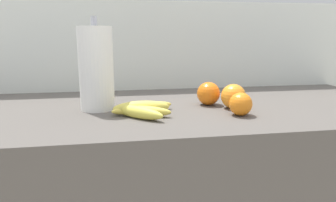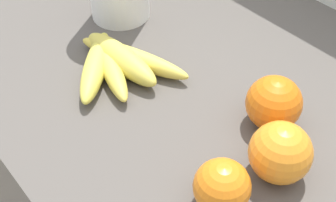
{
  "view_description": "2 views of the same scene",
  "coord_description": "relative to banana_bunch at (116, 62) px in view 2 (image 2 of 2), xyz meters",
  "views": [
    {
      "loc": [
        -0.19,
        -1.04,
        1.16
      ],
      "look_at": [
        -0.03,
        -0.1,
        0.96
      ],
      "focal_mm": 33.52,
      "sensor_mm": 36.0,
      "label": 1
    },
    {
      "loc": [
        0.4,
        -0.42,
        1.41
      ],
      "look_at": [
        0.03,
        -0.12,
        0.96
      ],
      "focal_mm": 49.15,
      "sensor_mm": 36.0,
      "label": 2
    }
  ],
  "objects": [
    {
      "name": "orange_back_left",
      "position": [
        0.31,
        0.04,
        0.02
      ],
      "size": [
        0.08,
        0.08,
        0.08
      ],
      "primitive_type": "sphere",
      "color": "orange",
      "rests_on": "counter"
    },
    {
      "name": "orange_right",
      "position": [
        0.3,
        -0.05,
        0.02
      ],
      "size": [
        0.07,
        0.07,
        0.07
      ],
      "primitive_type": "sphere",
      "color": "orange",
      "rests_on": "counter"
    },
    {
      "name": "wall_back",
      "position": [
        0.12,
        0.47,
        -0.29
      ],
      "size": [
        2.08,
        0.06,
        1.3
      ],
      "primitive_type": "cube",
      "color": "silver",
      "rests_on": "ground"
    },
    {
      "name": "banana_bunch",
      "position": [
        0.0,
        0.0,
        0.0
      ],
      "size": [
        0.21,
        0.19,
        0.04
      ],
      "color": "#E1D34C",
      "rests_on": "counter"
    },
    {
      "name": "orange_front",
      "position": [
        0.25,
        0.11,
        0.02
      ],
      "size": [
        0.08,
        0.08,
        0.08
      ],
      "primitive_type": "sphere",
      "color": "orange",
      "rests_on": "counter"
    }
  ]
}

